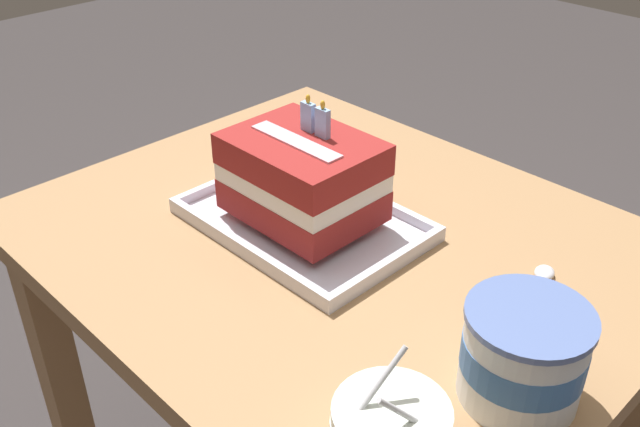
% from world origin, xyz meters
% --- Properties ---
extents(dining_table, '(0.93, 0.76, 0.75)m').
position_xyz_m(dining_table, '(0.00, 0.00, 0.63)').
color(dining_table, '#9E754C').
rests_on(dining_table, ground_plane).
extents(foil_tray, '(0.36, 0.25, 0.02)m').
position_xyz_m(foil_tray, '(-0.05, -0.02, 0.76)').
color(foil_tray, silver).
rests_on(foil_tray, dining_table).
extents(birthday_cake, '(0.22, 0.16, 0.18)m').
position_xyz_m(birthday_cake, '(-0.05, -0.02, 0.84)').
color(birthday_cake, maroon).
rests_on(birthday_cake, foil_tray).
extents(ice_cream_tub, '(0.14, 0.14, 0.12)m').
position_xyz_m(ice_cream_tub, '(0.37, -0.09, 0.81)').
color(ice_cream_tub, white).
rests_on(ice_cream_tub, dining_table).
extents(serving_spoon_near_tray, '(0.07, 0.15, 0.01)m').
position_xyz_m(serving_spoon_near_tray, '(0.28, 0.11, 0.76)').
color(serving_spoon_near_tray, silver).
rests_on(serving_spoon_near_tray, dining_table).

